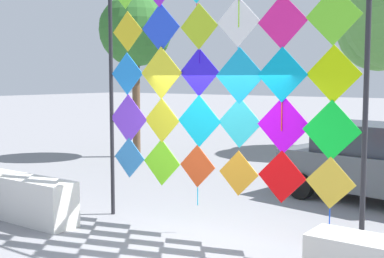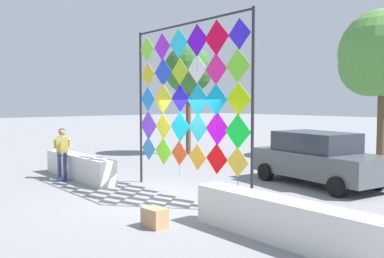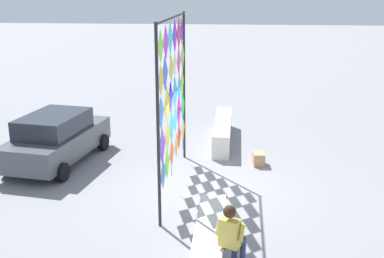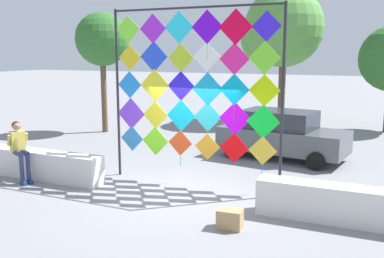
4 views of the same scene
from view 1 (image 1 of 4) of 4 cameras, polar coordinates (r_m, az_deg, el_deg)
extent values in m
plane|color=gray|center=(7.64, -1.05, -13.17)|extent=(120.00, 120.00, 0.00)
cylinder|color=#232328|center=(9.37, -8.82, 4.28)|extent=(0.07, 0.07, 4.51)
cylinder|color=#232328|center=(6.93, 18.50, 3.63)|extent=(0.07, 0.07, 4.51)
cube|color=#3081CD|center=(9.16, -6.87, -3.13)|extent=(0.70, 0.02, 0.70)
cube|color=#7CF21F|center=(8.71, -3.34, -3.67)|extent=(0.78, 0.02, 0.78)
cube|color=#E84B1B|center=(8.25, 0.59, -4.08)|extent=(0.68, 0.02, 0.68)
cylinder|color=#16B5E5|center=(8.36, 0.63, -7.37)|extent=(0.02, 0.02, 0.29)
cube|color=orange|center=(7.83, 5.11, -4.85)|extent=(0.68, 0.02, 0.68)
cube|color=#F6080B|center=(7.51, 9.78, -5.17)|extent=(0.76, 0.02, 0.76)
cube|color=gold|center=(7.19, 14.88, -5.70)|extent=(0.70, 0.02, 0.70)
cylinder|color=blue|center=(7.31, 14.81, -9.49)|extent=(0.02, 0.02, 0.28)
cube|color=#7639E6|center=(9.09, -6.95, 1.12)|extent=(0.85, 0.02, 0.85)
cube|color=yellow|center=(8.60, -3.32, 0.95)|extent=(0.74, 0.02, 0.74)
cube|color=#0FC8EA|center=(8.15, 0.78, 0.87)|extent=(0.82, 0.02, 0.82)
cube|color=#2DCAD8|center=(7.75, 5.22, 0.68)|extent=(0.75, 0.02, 0.75)
cube|color=#C509F6|center=(7.40, 9.96, 0.43)|extent=(0.82, 0.02, 0.82)
cube|color=#0CDA31|center=(7.10, 15.00, -0.16)|extent=(0.81, 0.02, 0.81)
cube|color=#2088F1|center=(9.09, -7.12, 6.02)|extent=(0.73, 0.02, 0.73)
cube|color=yellow|center=(8.57, -3.40, 6.14)|extent=(0.86, 0.02, 0.86)
cube|color=#2D1CF7|center=(8.14, 0.78, 6.22)|extent=(0.75, 0.02, 0.75)
cube|color=#15A9DF|center=(7.72, 5.23, 5.83)|extent=(0.84, 0.02, 0.84)
cube|color=#07A7D4|center=(7.36, 9.82, 5.88)|extent=(0.77, 0.02, 0.77)
cylinder|color=#E54416|center=(7.39, 9.78, 1.33)|extent=(0.02, 0.02, 0.40)
cube|color=#BAE507|center=(7.08, 15.22, 5.81)|extent=(0.77, 0.02, 0.77)
cylinder|color=#3F16E5|center=(7.10, 15.14, 1.61)|extent=(0.02, 0.02, 0.27)
cube|color=yellow|center=(9.10, -7.05, 10.54)|extent=(0.68, 0.02, 0.68)
cube|color=blue|center=(8.65, -3.46, 11.00)|extent=(0.80, 0.02, 0.80)
cube|color=#AFD022|center=(8.15, 0.76, 11.16)|extent=(0.71, 0.02, 0.71)
cylinder|color=#3D16E5|center=(8.13, 0.80, 7.95)|extent=(0.02, 0.02, 0.21)
cube|color=white|center=(7.79, 5.06, 11.61)|extent=(0.73, 0.02, 0.73)
cylinder|color=#16A2E5|center=(7.76, 5.06, 7.84)|extent=(0.02, 0.02, 0.30)
cube|color=#E81E89|center=(7.41, 9.85, 11.51)|extent=(0.76, 0.02, 0.76)
cube|color=#6DD72A|center=(7.11, 15.23, 11.89)|extent=(0.77, 0.02, 0.77)
cylinder|color=red|center=(8.21, 0.53, 12.08)|extent=(0.02, 0.02, 0.43)
cylinder|color=#8FE516|center=(7.78, 5.14, 12.44)|extent=(0.02, 0.02, 0.39)
cylinder|color=#16E5BA|center=(7.43, 10.03, 12.79)|extent=(0.02, 0.02, 0.30)
cube|color=#282D38|center=(10.92, 19.79, -1.00)|extent=(2.44, 1.82, 0.57)
cylinder|color=black|center=(12.36, 16.16, -4.84)|extent=(0.56, 0.29, 0.53)
cylinder|color=black|center=(10.90, 11.86, -6.12)|extent=(0.56, 0.29, 0.53)
sphere|color=#569342|center=(19.16, 19.87, 10.30)|extent=(2.89, 2.89, 2.89)
cylinder|color=brown|center=(16.34, -6.11, 2.66)|extent=(0.24, 0.24, 3.26)
sphere|color=#2D6628|center=(16.38, -6.20, 10.73)|extent=(2.24, 2.24, 2.24)
sphere|color=#2D6628|center=(16.34, -7.88, 11.27)|extent=(1.27, 1.27, 1.27)
camera|label=2|loc=(4.13, 130.87, -3.91)|focal=39.40mm
camera|label=3|loc=(17.00, -37.35, 13.54)|focal=43.92mm
camera|label=4|loc=(3.49, -146.12, 10.63)|focal=40.84mm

